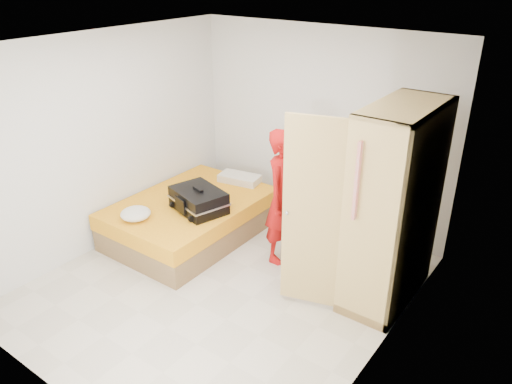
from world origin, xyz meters
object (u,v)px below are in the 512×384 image
Objects in this scene: bed at (190,218)px; suitcase at (198,200)px; person at (284,197)px; wardrobe at (387,212)px; round_cushion at (136,214)px.

bed is 2.54× the size of suitcase.
wardrobe is at bearing -92.90° from person.
wardrobe is 5.90× the size of round_cushion.
person reaches higher than suitcase.
wardrobe reaches higher than suitcase.
person is at bearing 179.09° from wardrobe.
person is at bearing 12.07° from bed.
suitcase is 0.76m from round_cushion.
round_cushion is (-0.44, -0.61, -0.06)m from suitcase.
wardrobe is 1.26m from person.
wardrobe is (2.50, 0.25, 0.75)m from bed.
person reaches higher than round_cushion.
round_cushion is (-0.18, -0.73, 0.32)m from bed.
wardrobe is at bearing 20.04° from round_cushion.
suitcase is (-0.99, -0.38, -0.18)m from person.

